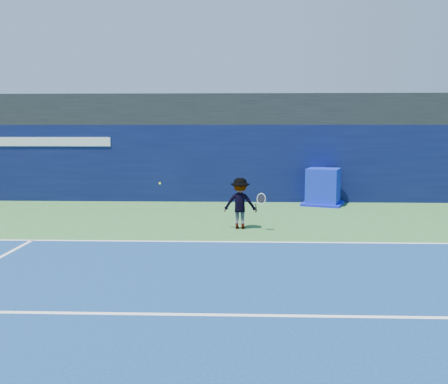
{
  "coord_description": "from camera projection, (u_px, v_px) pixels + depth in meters",
  "views": [
    {
      "loc": [
        0.34,
        -9.33,
        2.84
      ],
      "look_at": [
        -0.15,
        5.2,
        1.0
      ],
      "focal_mm": 40.0,
      "sensor_mm": 36.0,
      "label": 1
    }
  ],
  "objects": [
    {
      "name": "ground",
      "position": [
        223.0,
        277.0,
        9.62
      ],
      "size": [
        80.0,
        80.0,
        0.0
      ],
      "primitive_type": "plane",
      "color": "#336B30",
      "rests_on": "ground"
    },
    {
      "name": "baseline",
      "position": [
        227.0,
        242.0,
        12.59
      ],
      "size": [
        24.0,
        0.1,
        0.01
      ],
      "primitive_type": "cube",
      "color": "white",
      "rests_on": "ground"
    },
    {
      "name": "service_line",
      "position": [
        218.0,
        315.0,
        7.63
      ],
      "size": [
        24.0,
        0.1,
        0.01
      ],
      "primitive_type": "cube",
      "color": "white",
      "rests_on": "ground"
    },
    {
      "name": "stadium_band",
      "position": [
        233.0,
        110.0,
        20.57
      ],
      "size": [
        36.0,
        3.0,
        1.2
      ],
      "primitive_type": "cube",
      "color": "black",
      "rests_on": "back_wall_assembly"
    },
    {
      "name": "back_wall_assembly",
      "position": [
        232.0,
        163.0,
        19.84
      ],
      "size": [
        36.0,
        1.03,
        3.0
      ],
      "color": "#0A113C",
      "rests_on": "ground"
    },
    {
      "name": "equipment_cart",
      "position": [
        323.0,
        188.0,
        18.75
      ],
      "size": [
        1.82,
        1.82,
        1.38
      ],
      "color": "#0D1EB8",
      "rests_on": "ground"
    },
    {
      "name": "tennis_player",
      "position": [
        240.0,
        203.0,
        14.25
      ],
      "size": [
        1.22,
        0.69,
        1.46
      ],
      "color": "white",
      "rests_on": "ground"
    },
    {
      "name": "tennis_ball",
      "position": [
        160.0,
        183.0,
        14.3
      ],
      "size": [
        0.06,
        0.06,
        0.06
      ],
      "color": "yellow",
      "rests_on": "ground"
    }
  ]
}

